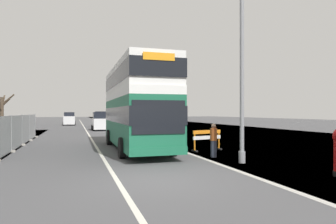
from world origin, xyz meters
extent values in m
cube|color=#4C4C4F|center=(0.00, 0.00, -0.05)|extent=(140.00, 280.00, 0.10)
cube|color=#B2AFA8|center=(3.25, 0.00, 0.00)|extent=(0.24, 196.00, 0.01)
cube|color=silver|center=(-1.25, 0.00, 0.00)|extent=(0.16, 168.00, 0.01)
cube|color=#196042|center=(0.90, 8.06, 1.65)|extent=(2.62, 10.52, 2.61)
cube|color=white|center=(0.90, 8.06, 3.16)|extent=(2.62, 10.52, 0.40)
cube|color=white|center=(0.90, 8.06, 4.12)|extent=(2.59, 10.41, 1.52)
cube|color=black|center=(0.90, 8.06, 2.05)|extent=(2.64, 10.62, 0.83)
cube|color=black|center=(0.90, 8.06, 4.12)|extent=(2.63, 10.57, 0.84)
cube|color=black|center=(0.85, 2.79, 1.98)|extent=(2.32, 0.08, 1.43)
cube|color=orange|center=(0.85, 2.79, 4.54)|extent=(1.39, 0.07, 0.32)
cube|color=#196042|center=(0.90, 8.06, 0.53)|extent=(2.64, 10.62, 0.36)
cylinder|color=black|center=(-0.39, 4.82, 0.50)|extent=(0.31, 1.00, 1.00)
cylinder|color=black|center=(2.13, 4.79, 0.50)|extent=(0.31, 1.00, 1.00)
cylinder|color=black|center=(-0.33, 10.96, 0.50)|extent=(0.31, 1.00, 1.00)
cylinder|color=black|center=(2.19, 10.93, 0.50)|extent=(0.31, 1.00, 1.00)
cylinder|color=gray|center=(4.35, 2.01, 4.29)|extent=(0.18, 0.18, 8.58)
cylinder|color=gray|center=(4.35, 2.01, 0.25)|extent=(0.29, 0.29, 0.50)
cube|color=orange|center=(4.66, 6.25, 1.07)|extent=(1.92, 0.57, 0.20)
cube|color=white|center=(4.66, 6.25, 0.75)|extent=(1.92, 0.57, 0.20)
cube|color=orange|center=(3.81, 6.03, 0.53)|extent=(0.09, 0.09, 1.07)
cube|color=black|center=(3.81, 6.03, 0.04)|extent=(0.25, 0.46, 0.08)
cube|color=orange|center=(5.52, 6.47, 0.53)|extent=(0.09, 0.09, 1.07)
cube|color=black|center=(5.52, 6.47, 0.04)|extent=(0.25, 0.46, 0.08)
cube|color=#A8AAAD|center=(-5.85, 7.02, 1.02)|extent=(0.04, 3.26, 1.95)
cube|color=#A8AAAD|center=(-5.85, 10.42, 1.02)|extent=(0.04, 3.26, 1.95)
cube|color=#A8AAAD|center=(-5.85, 13.82, 1.02)|extent=(0.04, 3.26, 1.95)
cube|color=#A8AAAD|center=(-5.85, 17.22, 1.02)|extent=(0.04, 3.26, 1.95)
cylinder|color=#939699|center=(-5.85, 8.72, 1.02)|extent=(0.06, 0.06, 2.05)
cube|color=gray|center=(-5.85, 8.72, 0.06)|extent=(0.44, 0.20, 0.12)
cylinder|color=#939699|center=(-5.85, 12.12, 1.02)|extent=(0.06, 0.06, 2.05)
cube|color=gray|center=(-5.85, 12.12, 0.06)|extent=(0.44, 0.20, 0.12)
cylinder|color=#939699|center=(-5.85, 15.52, 1.02)|extent=(0.06, 0.06, 2.05)
cube|color=gray|center=(-5.85, 15.52, 0.06)|extent=(0.44, 0.20, 0.12)
cylinder|color=#939699|center=(-5.85, 18.92, 1.02)|extent=(0.06, 0.06, 2.05)
cube|color=gray|center=(-5.85, 18.92, 0.06)|extent=(0.44, 0.20, 0.12)
cube|color=silver|center=(0.38, 27.94, 0.81)|extent=(1.72, 4.24, 1.26)
cube|color=black|center=(0.38, 27.94, 1.83)|extent=(1.58, 2.33, 0.78)
cylinder|color=black|center=(1.24, 29.26, 0.30)|extent=(0.20, 0.60, 0.60)
cylinder|color=black|center=(-0.48, 29.26, 0.30)|extent=(0.20, 0.60, 0.60)
cylinder|color=black|center=(1.24, 26.63, 0.30)|extent=(0.20, 0.60, 0.60)
cylinder|color=black|center=(-0.48, 26.63, 0.30)|extent=(0.20, 0.60, 0.60)
cube|color=navy|center=(1.12, 36.11, 0.84)|extent=(1.74, 3.84, 1.32)
cube|color=black|center=(1.12, 36.11, 1.91)|extent=(1.60, 2.11, 0.82)
cylinder|color=black|center=(2.00, 37.30, 0.30)|extent=(0.20, 0.60, 0.60)
cylinder|color=black|center=(0.25, 37.30, 0.30)|extent=(0.20, 0.60, 0.60)
cylinder|color=black|center=(2.00, 34.92, 0.30)|extent=(0.20, 0.60, 0.60)
cylinder|color=black|center=(0.25, 34.92, 0.30)|extent=(0.20, 0.60, 0.60)
cube|color=silver|center=(-3.46, 44.50, 0.86)|extent=(1.82, 4.58, 1.35)
cube|color=black|center=(-3.46, 44.50, 1.87)|extent=(1.68, 2.52, 0.68)
cylinder|color=black|center=(-2.54, 45.92, 0.30)|extent=(0.20, 0.60, 0.60)
cylinder|color=black|center=(-4.37, 45.92, 0.30)|extent=(0.20, 0.60, 0.60)
cylinder|color=black|center=(-2.54, 43.08, 0.30)|extent=(0.20, 0.60, 0.60)
cylinder|color=black|center=(-4.37, 43.08, 0.30)|extent=(0.20, 0.60, 0.60)
cylinder|color=#4C3D2D|center=(-11.68, 34.35, 2.09)|extent=(0.44, 0.44, 4.19)
cylinder|color=#4C3D2D|center=(-10.93, 34.26, 3.90)|extent=(1.64, 0.40, 1.43)
cylinder|color=#4C3D2D|center=(-11.69, 35.18, 3.67)|extent=(0.22, 1.80, 1.75)
cylinder|color=#4C3D2D|center=(-13.37, 41.63, 1.61)|extent=(0.36, 0.36, 3.22)
cylinder|color=#4C3D2D|center=(-12.68, 41.53, 3.66)|extent=(1.51, 0.37, 1.42)
cylinder|color=#4C3D2D|center=(-12.85, 42.15, 3.55)|extent=(1.21, 1.23, 1.47)
cylinder|color=#4C3D2D|center=(-13.46, 42.10, 2.56)|extent=(0.33, 1.05, 1.19)
cylinder|color=#4C3D2D|center=(-12.99, 40.93, 3.59)|extent=(0.94, 1.55, 1.25)
cylinder|color=#2D3342|center=(3.92, 3.88, 0.40)|extent=(0.29, 0.29, 0.81)
cylinder|color=#99471E|center=(3.92, 3.88, 1.11)|extent=(0.34, 0.34, 0.61)
sphere|color=tan|center=(3.92, 3.88, 1.53)|extent=(0.22, 0.22, 0.22)
camera|label=1|loc=(-2.53, -9.25, 2.18)|focal=31.77mm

